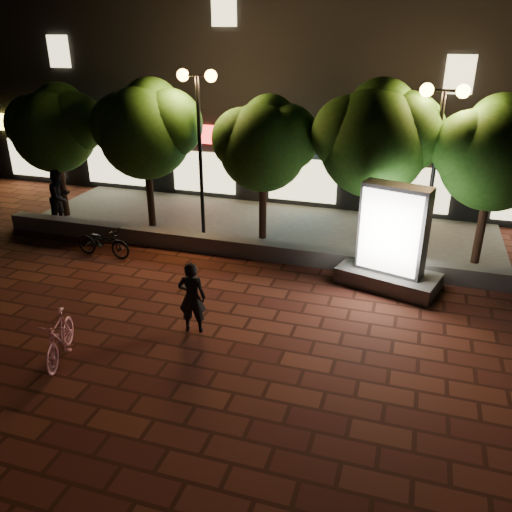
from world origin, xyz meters
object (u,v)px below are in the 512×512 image
at_px(tree_far_left, 56,126).
at_px(tree_mid, 265,141).
at_px(tree_left, 147,127).
at_px(street_lamp_right, 439,129).
at_px(ad_kiosk, 391,247).
at_px(rider, 192,297).
at_px(pedestrian, 60,197).
at_px(tree_far_right, 497,150).
at_px(tree_right, 377,136).
at_px(street_lamp_left, 198,112).
at_px(scooter_pink, 59,337).
at_px(scooter_parked, 103,242).

bearing_deg(tree_far_left, tree_mid, -0.00).
distance_m(tree_left, tree_mid, 4.00).
bearing_deg(street_lamp_right, ad_kiosk, -113.51).
xyz_separation_m(rider, pedestrian, (-7.10, 4.96, 0.18)).
height_order(tree_far_right, pedestrian, tree_far_right).
xyz_separation_m(tree_right, street_lamp_left, (-5.36, -0.26, 0.46)).
bearing_deg(tree_left, rider, -55.45).
xyz_separation_m(tree_right, ad_kiosk, (0.80, -2.20, -2.43)).
xyz_separation_m(tree_far_right, ad_kiosk, (-2.40, -2.20, -2.24)).
relative_size(tree_far_left, rider, 2.70).
relative_size(tree_far_right, rider, 2.78).
xyz_separation_m(tree_right, rider, (-3.27, -5.85, -2.71)).
distance_m(scooter_pink, rider, 2.89).
xyz_separation_m(tree_left, street_lamp_right, (8.95, -0.26, 0.45)).
xyz_separation_m(tree_mid, rider, (0.03, -5.85, -2.36)).
distance_m(ad_kiosk, pedestrian, 11.25).
bearing_deg(tree_left, tree_mid, -0.00).
xyz_separation_m(tree_mid, scooter_parked, (-4.26, -2.77, -2.75)).
height_order(tree_far_left, street_lamp_right, street_lamp_right).
relative_size(street_lamp_left, scooter_parked, 2.90).
bearing_deg(tree_far_right, rider, -137.91).
xyz_separation_m(tree_far_left, ad_kiosk, (11.61, -2.20, -2.16)).
height_order(tree_far_left, pedestrian, tree_far_left).
relative_size(tree_far_right, scooter_parked, 2.67).
bearing_deg(street_lamp_right, tree_far_right, 9.61).
xyz_separation_m(tree_far_left, tree_left, (3.50, 0.00, 0.15)).
xyz_separation_m(street_lamp_right, pedestrian, (-12.02, -0.62, -2.86)).
bearing_deg(rider, tree_right, -130.05).
bearing_deg(scooter_parked, tree_mid, -55.20).
xyz_separation_m(tree_far_left, street_lamp_left, (5.45, -0.26, 0.74)).
bearing_deg(scooter_pink, pedestrian, 106.62).
bearing_deg(tree_mid, scooter_pink, -105.72).
distance_m(tree_mid, scooter_pink, 8.43).
bearing_deg(ad_kiosk, tree_right, 110.04).
xyz_separation_m(tree_left, tree_right, (7.30, 0.00, 0.12)).
relative_size(street_lamp_left, scooter_pink, 3.03).
height_order(tree_far_right, rider, tree_far_right).
bearing_deg(ad_kiosk, tree_mid, 151.84).
bearing_deg(ad_kiosk, pedestrian, 173.31).
relative_size(tree_far_left, scooter_parked, 2.60).
distance_m(tree_mid, tree_far_right, 6.50).
distance_m(scooter_pink, pedestrian, 8.40).
bearing_deg(tree_mid, tree_left, 180.00).
height_order(street_lamp_right, scooter_parked, street_lamp_right).
distance_m(street_lamp_left, street_lamp_right, 7.00).
height_order(street_lamp_left, scooter_parked, street_lamp_left).
bearing_deg(rider, tree_far_right, -148.70).
distance_m(tree_right, rider, 7.23).
bearing_deg(tree_right, tree_mid, -180.00).
xyz_separation_m(street_lamp_left, street_lamp_right, (7.00, 0.00, -0.13)).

